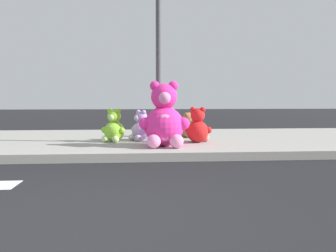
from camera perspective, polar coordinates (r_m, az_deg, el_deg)
name	(u,v)px	position (r m, az deg, el deg)	size (l,w,h in m)	color
ground_plane	(62,232)	(3.06, -16.64, -15.99)	(60.00, 60.00, 0.00)	black
sidewalk	(112,142)	(8.08, -8.91, -2.51)	(28.00, 4.40, 0.15)	#9E9B93
sign_pole	(159,58)	(7.25, -1.53, 10.79)	(0.56, 0.11, 3.20)	#4C4C51
plush_pink_large	(164,120)	(6.64, -0.62, 0.91)	(0.95, 0.82, 1.22)	#F22D93
plush_tan	(158,124)	(8.33, -1.66, 0.25)	(0.50, 0.54, 0.71)	tan
plush_red	(198,128)	(7.27, 4.82, -0.35)	(0.53, 0.52, 0.73)	red
plush_lavender	(140,128)	(7.63, -4.45, -0.34)	(0.47, 0.46, 0.65)	#B28CD8
plush_brown	(187,127)	(8.14, 3.00, -0.23)	(0.42, 0.41, 0.58)	olive
plush_lime	(114,128)	(7.44, -8.70, -0.39)	(0.50, 0.49, 0.69)	#8CD133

